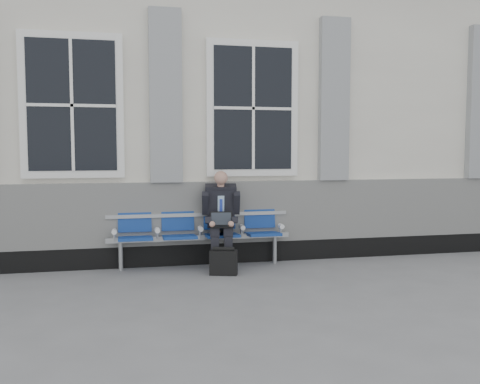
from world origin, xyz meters
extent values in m
plane|color=slate|center=(0.00, 0.00, 0.00)|extent=(70.00, 70.00, 0.00)
cube|color=silver|center=(0.00, 3.50, 2.10)|extent=(14.00, 4.00, 4.20)
cube|color=black|center=(0.00, 1.47, 0.15)|extent=(14.00, 0.10, 0.30)
cube|color=silver|center=(0.00, 1.46, 0.75)|extent=(14.00, 0.08, 0.90)
cube|color=gray|center=(-0.90, 1.44, 2.40)|extent=(0.45, 0.14, 2.40)
cube|color=gray|center=(1.60, 1.44, 2.40)|extent=(0.45, 0.14, 2.40)
cube|color=white|center=(-2.15, 1.46, 2.25)|extent=(1.35, 0.10, 1.95)
cube|color=black|center=(-2.15, 1.41, 2.25)|extent=(1.15, 0.02, 1.75)
cube|color=white|center=(0.35, 1.46, 2.25)|extent=(1.35, 0.10, 1.95)
cube|color=black|center=(0.35, 1.41, 2.25)|extent=(1.15, 0.02, 1.75)
cube|color=#9EA0A3|center=(-0.45, 1.30, 0.42)|extent=(2.60, 0.07, 0.07)
cube|color=#9EA0A3|center=(-0.45, 1.42, 0.73)|extent=(2.60, 0.05, 0.05)
cylinder|color=#9EA0A3|center=(-1.55, 1.30, 0.20)|extent=(0.06, 0.06, 0.39)
cylinder|color=#9EA0A3|center=(0.65, 1.30, 0.20)|extent=(0.06, 0.06, 0.39)
cube|color=navy|center=(-1.35, 1.22, 0.45)|extent=(0.46, 0.42, 0.07)
cube|color=navy|center=(-1.35, 1.43, 0.71)|extent=(0.46, 0.10, 0.40)
cube|color=navy|center=(-0.75, 1.22, 0.45)|extent=(0.46, 0.42, 0.07)
cube|color=navy|center=(-0.75, 1.43, 0.71)|extent=(0.46, 0.10, 0.40)
cube|color=navy|center=(-0.15, 1.22, 0.45)|extent=(0.46, 0.42, 0.07)
cube|color=navy|center=(-0.15, 1.43, 0.71)|extent=(0.46, 0.10, 0.40)
cube|color=navy|center=(0.45, 1.22, 0.45)|extent=(0.46, 0.42, 0.07)
cube|color=navy|center=(0.45, 1.43, 0.71)|extent=(0.46, 0.10, 0.40)
cylinder|color=white|center=(-1.63, 1.25, 0.55)|extent=(0.07, 0.12, 0.07)
cylinder|color=white|center=(-1.05, 1.25, 0.55)|extent=(0.07, 0.12, 0.07)
cylinder|color=white|center=(-0.45, 1.25, 0.55)|extent=(0.07, 0.12, 0.07)
cylinder|color=white|center=(0.15, 1.25, 0.55)|extent=(0.07, 0.12, 0.07)
cylinder|color=white|center=(0.73, 1.25, 0.55)|extent=(0.07, 0.12, 0.07)
cube|color=black|center=(-0.30, 0.90, 0.04)|extent=(0.14, 0.25, 0.08)
cube|color=black|center=(-0.12, 0.87, 0.04)|extent=(0.14, 0.25, 0.08)
cube|color=black|center=(-0.29, 0.95, 0.25)|extent=(0.13, 0.13, 0.47)
cube|color=black|center=(-0.11, 0.92, 0.25)|extent=(0.13, 0.13, 0.47)
cube|color=black|center=(-0.26, 1.15, 0.53)|extent=(0.19, 0.43, 0.13)
cube|color=black|center=(-0.08, 1.12, 0.53)|extent=(0.19, 0.43, 0.13)
cube|color=black|center=(-0.15, 1.32, 0.84)|extent=(0.43, 0.37, 0.58)
cube|color=silver|center=(-0.16, 1.21, 0.85)|extent=(0.10, 0.10, 0.33)
cube|color=#2841BD|center=(-0.16, 1.20, 0.84)|extent=(0.05, 0.08, 0.27)
cube|color=black|center=(-0.15, 1.29, 1.11)|extent=(0.47, 0.28, 0.13)
cylinder|color=tan|center=(-0.16, 1.25, 1.17)|extent=(0.10, 0.10, 0.09)
sphere|color=tan|center=(-0.17, 1.19, 1.27)|extent=(0.19, 0.19, 0.19)
cube|color=black|center=(-0.38, 1.26, 0.91)|extent=(0.13, 0.27, 0.34)
cube|color=black|center=(0.06, 1.19, 0.91)|extent=(0.13, 0.27, 0.34)
cube|color=black|center=(-0.37, 1.09, 0.69)|extent=(0.12, 0.29, 0.13)
cube|color=black|center=(0.00, 1.04, 0.69)|extent=(0.12, 0.29, 0.13)
sphere|color=tan|center=(-0.33, 0.96, 0.65)|extent=(0.08, 0.08, 0.08)
sphere|color=tan|center=(-0.08, 0.92, 0.65)|extent=(0.08, 0.08, 0.08)
cube|color=black|center=(-0.19, 1.01, 0.61)|extent=(0.33, 0.25, 0.02)
cube|color=black|center=(-0.18, 1.11, 0.70)|extent=(0.31, 0.13, 0.19)
cube|color=black|center=(-0.18, 1.11, 0.70)|extent=(0.28, 0.10, 0.16)
cube|color=black|center=(-0.21, 0.75, 0.16)|extent=(0.39, 0.25, 0.33)
cylinder|color=black|center=(-0.21, 0.75, 0.35)|extent=(0.29, 0.14, 0.06)
camera|label=1|loc=(-1.51, -6.12, 1.68)|focal=40.00mm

